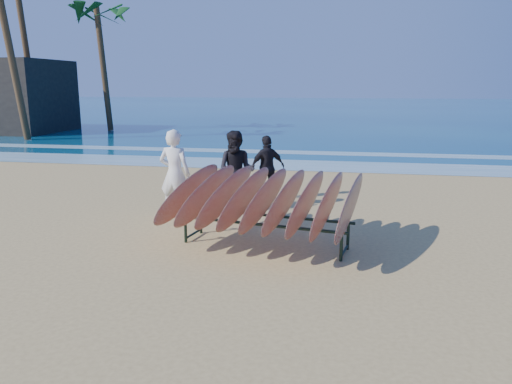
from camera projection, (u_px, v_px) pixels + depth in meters
ground at (248, 254)px, 8.85m from camera, size 120.00×120.00×0.00m
ocean at (336, 108)px, 61.70m from camera, size 160.00×160.00×0.00m
foam_near at (301, 165)px, 18.46m from camera, size 160.00×160.00×0.00m
foam_far at (309, 153)px, 21.82m from camera, size 160.00×160.00×0.00m
surfboard_rack at (265, 199)px, 9.09m from camera, size 3.59×3.25×1.46m
person_white at (175, 174)px, 11.07m from camera, size 0.77×0.55×1.98m
person_dark_a at (237, 171)px, 11.73m from camera, size 0.95×0.75×1.89m
person_dark_b at (267, 168)px, 12.84m from camera, size 1.03×0.90×1.67m
palm_mid at (100, 15)px, 30.39m from camera, size 5.20×5.20×7.91m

